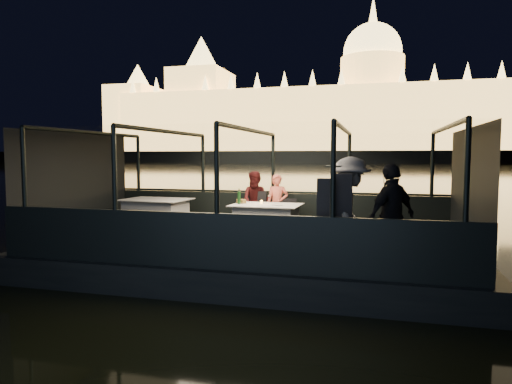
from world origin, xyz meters
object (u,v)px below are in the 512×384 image
(dining_table_aft, at_px, (156,216))
(coat_stand, at_px, (333,213))
(chair_port_left, at_px, (255,214))
(passenger_stripe, at_px, (350,214))
(dining_table_central, at_px, (266,222))
(passenger_dark, at_px, (392,217))
(person_woman_coral, at_px, (277,202))
(chair_port_right, at_px, (287,216))
(wine_bottle, at_px, (239,197))
(person_man_maroon, at_px, (256,201))

(dining_table_aft, bearing_deg, coat_stand, -29.57)
(chair_port_left, height_order, passenger_stripe, passenger_stripe)
(dining_table_central, distance_m, coat_stand, 2.79)
(chair_port_left, bearing_deg, passenger_dark, -42.93)
(dining_table_aft, relative_size, person_woman_coral, 1.09)
(person_woman_coral, height_order, passenger_dark, passenger_dark)
(passenger_dark, bearing_deg, chair_port_right, -99.14)
(wine_bottle, bearing_deg, chair_port_right, 33.45)
(coat_stand, distance_m, passenger_stripe, 0.47)
(chair_port_left, xyz_separation_m, chair_port_right, (0.77, -0.13, 0.00))
(chair_port_left, xyz_separation_m, passenger_dark, (2.95, -2.75, 0.40))
(dining_table_central, height_order, person_woman_coral, person_woman_coral)
(passenger_dark, bearing_deg, passenger_stripe, -67.53)
(coat_stand, bearing_deg, chair_port_left, 125.00)
(passenger_stripe, bearing_deg, person_man_maroon, 39.88)
(dining_table_aft, distance_m, chair_port_right, 3.06)
(chair_port_right, distance_m, coat_stand, 3.11)
(wine_bottle, bearing_deg, dining_table_central, 2.71)
(chair_port_left, distance_m, chair_port_right, 0.78)
(person_man_maroon, bearing_deg, coat_stand, -59.32)
(passenger_stripe, distance_m, wine_bottle, 3.03)
(coat_stand, height_order, wine_bottle, coat_stand)
(dining_table_aft, height_order, person_woman_coral, person_woman_coral)
(coat_stand, relative_size, passenger_dark, 1.00)
(passenger_stripe, bearing_deg, dining_table_central, 44.90)
(chair_port_right, xyz_separation_m, passenger_stripe, (1.52, -2.40, 0.40))
(dining_table_central, xyz_separation_m, dining_table_aft, (-2.71, 0.23, 0.00))
(passenger_dark, bearing_deg, person_woman_coral, -98.18)
(dining_table_aft, distance_m, person_woman_coral, 2.86)
(dining_table_aft, relative_size, chair_port_right, 1.84)
(person_man_maroon, bearing_deg, dining_table_aft, -166.65)
(dining_table_aft, distance_m, coat_stand, 4.99)
(passenger_stripe, distance_m, passenger_dark, 0.69)
(dining_table_central, relative_size, passenger_dark, 0.86)
(dining_table_central, distance_m, person_woman_coral, 0.88)
(chair_port_right, relative_size, coat_stand, 0.49)
(dining_table_aft, height_order, chair_port_right, chair_port_right)
(chair_port_right, xyz_separation_m, person_man_maroon, (-0.79, 0.31, 0.30))
(chair_port_right, bearing_deg, passenger_dark, -60.30)
(coat_stand, bearing_deg, chair_port_right, 114.59)
(person_man_maroon, bearing_deg, passenger_dark, -47.60)
(dining_table_aft, distance_m, person_man_maroon, 2.37)
(dining_table_central, height_order, passenger_dark, passenger_dark)
(dining_table_aft, distance_m, passenger_stripe, 5.02)
(passenger_stripe, xyz_separation_m, wine_bottle, (-2.45, 1.78, 0.06))
(dining_table_central, xyz_separation_m, chair_port_left, (-0.45, 0.72, 0.06))
(passenger_stripe, relative_size, passenger_dark, 1.06)
(person_woman_coral, height_order, person_man_maroon, person_man_maroon)
(coat_stand, xyz_separation_m, passenger_dark, (0.89, 0.19, -0.05))
(dining_table_aft, relative_size, coat_stand, 0.89)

